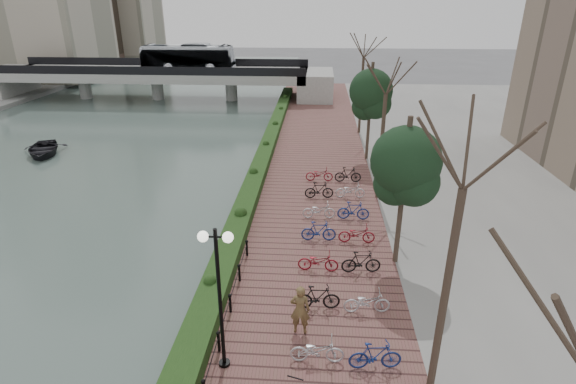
{
  "coord_description": "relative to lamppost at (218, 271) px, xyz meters",
  "views": [
    {
      "loc": [
        4.44,
        -8.33,
        11.12
      ],
      "look_at": [
        2.98,
        12.89,
        2.0
      ],
      "focal_mm": 28.0,
      "sensor_mm": 36.0,
      "label": 1
    }
  ],
  "objects": [
    {
      "name": "boat",
      "position": [
        -18.5,
        21.11,
        -3.51
      ],
      "size": [
        4.69,
        5.36,
        0.92
      ],
      "primitive_type": "imported",
      "rotation": [
        0.0,
        0.0,
        0.41
      ],
      "color": "black",
      "rests_on": "river_water"
    },
    {
      "name": "chain_fence",
      "position": [
        -0.29,
        -0.42,
        -3.14
      ],
      "size": [
        0.1,
        14.1,
        0.7
      ],
      "color": "black",
      "rests_on": "promenade"
    },
    {
      "name": "bicycle_parking",
      "position": [
        3.8,
        8.09,
        -3.02
      ],
      "size": [
        2.4,
        17.32,
        1.0
      ],
      "color": "silver",
      "rests_on": "promenade"
    },
    {
      "name": "inland_pavement",
      "position": [
        18.31,
        15.08,
        -3.74
      ],
      "size": [
        24.0,
        75.0,
        0.5
      ],
      "primitive_type": "cube",
      "color": "gray",
      "rests_on": "ground"
    },
    {
      "name": "hedge",
      "position": [
        -1.09,
        17.58,
        -3.19
      ],
      "size": [
        1.1,
        56.0,
        0.6
      ],
      "primitive_type": "cube",
      "color": "#183312",
      "rests_on": "promenade"
    },
    {
      "name": "bridge",
      "position": [
        -15.85,
        42.58,
        -0.62
      ],
      "size": [
        36.0,
        10.77,
        6.5
      ],
      "color": "gray",
      "rests_on": "ground"
    },
    {
      "name": "promenade",
      "position": [
        2.31,
        15.08,
        -3.74
      ],
      "size": [
        8.0,
        75.0,
        0.5
      ],
      "primitive_type": "cube",
      "color": "brown",
      "rests_on": "ground"
    },
    {
      "name": "river_water",
      "position": [
        -16.69,
        22.58,
        -3.98
      ],
      "size": [
        30.0,
        130.0,
        0.02
      ],
      "primitive_type": "cube",
      "color": "#4E625A",
      "rests_on": "ground"
    },
    {
      "name": "street_trees",
      "position": [
        6.31,
        10.27,
        -0.31
      ],
      "size": [
        3.2,
        37.12,
        6.8
      ],
      "color": "#35251F",
      "rests_on": "promenade"
    },
    {
      "name": "pedestrian",
      "position": [
        2.31,
        1.69,
        -2.56
      ],
      "size": [
        0.71,
        0.49,
        1.87
      ],
      "primitive_type": "imported",
      "rotation": [
        0.0,
        0.0,
        3.08
      ],
      "color": "brown",
      "rests_on": "promenade"
    },
    {
      "name": "lamppost",
      "position": [
        0.0,
        0.0,
        0.0
      ],
      "size": [
        1.02,
        0.32,
        4.84
      ],
      "color": "black",
      "rests_on": "promenade"
    }
  ]
}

